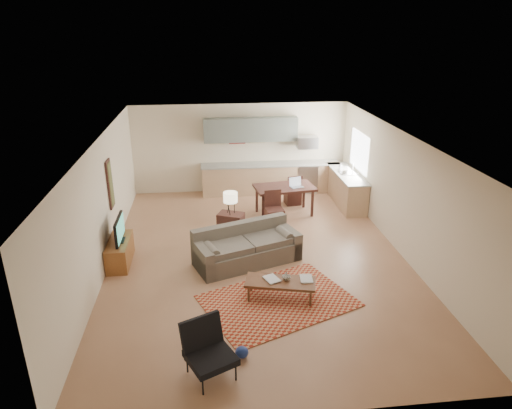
{
  "coord_description": "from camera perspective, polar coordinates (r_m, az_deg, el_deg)",
  "views": [
    {
      "loc": [
        -1.06,
        -9.04,
        4.88
      ],
      "look_at": [
        0.0,
        0.3,
        1.15
      ],
      "focal_mm": 32.0,
      "sensor_mm": 36.0,
      "label": 1
    }
  ],
  "objects": [
    {
      "name": "room",
      "position": [
        9.76,
        0.2,
        0.45
      ],
      "size": [
        9.0,
        9.0,
        9.0
      ],
      "color": "#9D6C4C",
      "rests_on": "ground"
    },
    {
      "name": "kitchen_counter_back",
      "position": [
        14.08,
        1.86,
        3.33
      ],
      "size": [
        4.26,
        0.64,
        0.92
      ],
      "primitive_type": null,
      "color": "tan",
      "rests_on": "ground"
    },
    {
      "name": "kitchen_counter_right",
      "position": [
        13.43,
        11.19,
        2.01
      ],
      "size": [
        0.64,
        2.26,
        0.92
      ],
      "primitive_type": null,
      "color": "tan",
      "rests_on": "ground"
    },
    {
      "name": "kitchen_range",
      "position": [
        14.28,
        6.24,
        3.43
      ],
      "size": [
        0.62,
        0.62,
        0.9
      ],
      "primitive_type": "cube",
      "color": "#A5A8AD",
      "rests_on": "ground"
    },
    {
      "name": "kitchen_microwave",
      "position": [
        13.99,
        6.4,
        7.74
      ],
      "size": [
        0.62,
        0.4,
        0.35
      ],
      "primitive_type": "cube",
      "color": "#A5A8AD",
      "rests_on": "room"
    },
    {
      "name": "upper_cabinets",
      "position": [
        13.75,
        -0.67,
        9.34
      ],
      "size": [
        2.8,
        0.34,
        0.7
      ],
      "primitive_type": "cube",
      "color": "slate",
      "rests_on": "room"
    },
    {
      "name": "window_right",
      "position": [
        13.21,
        12.78,
        6.5
      ],
      "size": [
        0.02,
        1.4,
        1.05
      ],
      "primitive_type": "cube",
      "color": "white",
      "rests_on": "room"
    },
    {
      "name": "wall_art_left",
      "position": [
        10.7,
        -17.74,
        2.45
      ],
      "size": [
        0.06,
        0.42,
        1.1
      ],
      "primitive_type": null,
      "color": "olive",
      "rests_on": "room"
    },
    {
      "name": "triptych",
      "position": [
        13.9,
        -2.38,
        8.61
      ],
      "size": [
        1.7,
        0.04,
        0.5
      ],
      "primitive_type": null,
      "color": "beige",
      "rests_on": "room"
    },
    {
      "name": "rug",
      "position": [
        8.81,
        2.78,
        -11.93
      ],
      "size": [
        3.18,
        2.74,
        0.02
      ],
      "primitive_type": "cube",
      "rotation": [
        0.0,
        0.0,
        0.4
      ],
      "color": "maroon",
      "rests_on": "floor"
    },
    {
      "name": "sofa",
      "position": [
        9.92,
        -1.11,
        -5.13
      ],
      "size": [
        2.57,
        1.78,
        0.82
      ],
      "primitive_type": null,
      "rotation": [
        0.0,
        0.0,
        0.35
      ],
      "color": "#5C5548",
      "rests_on": "floor"
    },
    {
      "name": "coffee_table",
      "position": [
        8.78,
        3.04,
        -10.6
      ],
      "size": [
        1.41,
        0.83,
        0.4
      ],
      "primitive_type": null,
      "rotation": [
        0.0,
        0.0,
        -0.24
      ],
      "color": "#4E2C18",
      "rests_on": "floor"
    },
    {
      "name": "book_a",
      "position": [
        8.65,
        1.28,
        -9.5
      ],
      "size": [
        0.46,
        0.48,
        0.03
      ],
      "primitive_type": "imported",
      "rotation": [
        0.0,
        0.0,
        0.38
      ],
      "color": "maroon",
      "rests_on": "coffee_table"
    },
    {
      "name": "book_b",
      "position": [
        8.75,
        5.55,
        -9.23
      ],
      "size": [
        0.29,
        0.36,
        0.02
      ],
      "primitive_type": "imported",
      "rotation": [
        0.0,
        0.0,
        -0.1
      ],
      "color": "navy",
      "rests_on": "coffee_table"
    },
    {
      "name": "vase",
      "position": [
        8.68,
        3.8,
        -8.9
      ],
      "size": [
        0.17,
        0.17,
        0.17
      ],
      "primitive_type": "imported",
      "rotation": [
        0.0,
        0.0,
        -0.02
      ],
      "color": "black",
      "rests_on": "coffee_table"
    },
    {
      "name": "armchair",
      "position": [
        7.0,
        -5.7,
        -17.97
      ],
      "size": [
        1.0,
        1.0,
        0.85
      ],
      "primitive_type": null,
      "rotation": [
        0.0,
        0.0,
        0.45
      ],
      "color": "black",
      "rests_on": "floor"
    },
    {
      "name": "tv_credenza",
      "position": [
        10.39,
        -16.65,
        -5.69
      ],
      "size": [
        0.45,
        1.16,
        0.54
      ],
      "primitive_type": null,
      "color": "brown",
      "rests_on": "floor"
    },
    {
      "name": "tv",
      "position": [
        10.16,
        -16.72,
        -2.99
      ],
      "size": [
        0.09,
        0.89,
        0.54
      ],
      "primitive_type": null,
      "color": "black",
      "rests_on": "tv_credenza"
    },
    {
      "name": "console_table",
      "position": [
        10.98,
        -3.14,
        -2.79
      ],
      "size": [
        0.7,
        0.6,
        0.69
      ],
      "primitive_type": null,
      "rotation": [
        0.0,
        0.0,
        -0.41
      ],
      "color": "#381C17",
      "rests_on": "floor"
    },
    {
      "name": "table_lamp",
      "position": [
        10.74,
        -3.21,
        0.23
      ],
      "size": [
        0.46,
        0.46,
        0.55
      ],
      "primitive_type": null,
      "rotation": [
        0.0,
        0.0,
        -0.58
      ],
      "color": "beige",
      "rests_on": "console_table"
    },
    {
      "name": "dining_table",
      "position": [
        12.45,
        3.54,
        0.53
      ],
      "size": [
        1.69,
        1.11,
        0.8
      ],
      "primitive_type": null,
      "rotation": [
        0.0,
        0.0,
        0.13
      ],
      "color": "#381C17",
      "rests_on": "floor"
    },
    {
      "name": "dining_chair_near",
      "position": [
        11.69,
        2.33,
        -0.58
      ],
      "size": [
        0.49,
        0.51,
        0.92
      ],
      "primitive_type": null,
      "rotation": [
        0.0,
        0.0,
        0.11
      ],
      "color": "#381C17",
      "rests_on": "floor"
    },
    {
      "name": "dining_chair_far",
      "position": [
        13.19,
        4.63,
        1.94
      ],
      "size": [
        0.47,
        0.49,
        0.9
      ],
      "primitive_type": null,
      "rotation": [
        0.0,
        0.0,
        3.25
      ],
      "color": "#381C17",
      "rests_on": "floor"
    },
    {
      "name": "laptop",
      "position": [
        12.23,
        5.15,
        2.72
      ],
      "size": [
        0.39,
        0.33,
        0.25
      ],
      "primitive_type": null,
      "rotation": [
        0.0,
        0.0,
        0.26
      ],
      "color": "#A5A8AD",
      "rests_on": "dining_table"
    },
    {
      "name": "soap_bottle",
      "position": [
        13.53,
        10.55,
        4.68
      ],
      "size": [
        0.1,
        0.1,
        0.19
      ],
      "primitive_type": "imported",
      "rotation": [
        0.0,
        0.0,
        0.09
      ],
      "color": "beige",
      "rests_on": "kitchen_counter_right"
    }
  ]
}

